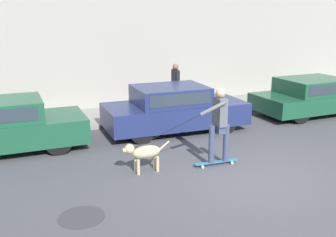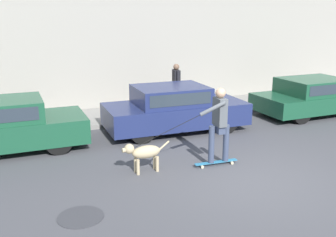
# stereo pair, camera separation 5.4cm
# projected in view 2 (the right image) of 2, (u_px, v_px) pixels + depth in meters

# --- Properties ---
(ground_plane) EXTENTS (36.00, 36.00, 0.00)m
(ground_plane) POSITION_uv_depth(u_px,v_px,m) (252.00, 180.00, 8.16)
(ground_plane) COLOR #47474C
(back_wall) EXTENTS (32.00, 0.30, 4.75)m
(back_wall) POSITION_uv_depth(u_px,v_px,m) (140.00, 41.00, 13.91)
(back_wall) COLOR #9E998E
(back_wall) RESTS_ON ground_plane
(sidewalk_curb) EXTENTS (30.00, 2.13, 0.13)m
(sidewalk_curb) POSITION_uv_depth(u_px,v_px,m) (153.00, 112.00, 13.41)
(sidewalk_curb) COLOR gray
(sidewalk_curb) RESTS_ON ground_plane
(parked_car_1) EXTENTS (4.12, 1.86, 1.33)m
(parked_car_1) POSITION_uv_depth(u_px,v_px,m) (174.00, 109.00, 11.38)
(parked_car_1) COLOR black
(parked_car_1) RESTS_ON ground_plane
(parked_car_2) EXTENTS (4.28, 1.90, 1.23)m
(parked_car_2) POSITION_uv_depth(u_px,v_px,m) (315.00, 97.00, 13.31)
(parked_car_2) COLOR black
(parked_car_2) RESTS_ON ground_plane
(dog) EXTENTS (1.09, 0.30, 0.69)m
(dog) POSITION_uv_depth(u_px,v_px,m) (144.00, 153.00, 8.43)
(dog) COLOR tan
(dog) RESTS_ON ground_plane
(skateboarder) EXTENTS (2.49, 0.55, 1.78)m
(skateboarder) POSITION_uv_depth(u_px,v_px,m) (219.00, 122.00, 8.68)
(skateboarder) COLOR beige
(skateboarder) RESTS_ON ground_plane
(pedestrian_with_bag) EXTENTS (0.26, 0.66, 1.60)m
(pedestrian_with_bag) POSITION_uv_depth(u_px,v_px,m) (176.00, 85.00, 13.12)
(pedestrian_with_bag) COLOR #28282D
(pedestrian_with_bag) RESTS_ON sidewalk_curb
(manhole_cover) EXTENTS (0.79, 0.79, 0.01)m
(manhole_cover) POSITION_uv_depth(u_px,v_px,m) (81.00, 217.00, 6.67)
(manhole_cover) COLOR #38383D
(manhole_cover) RESTS_ON ground_plane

